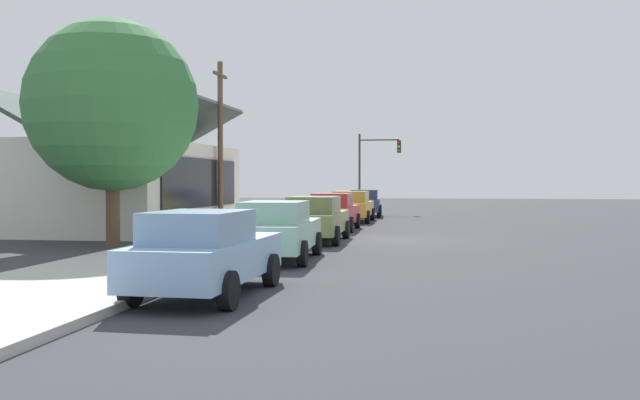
{
  "coord_description": "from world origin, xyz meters",
  "views": [
    {
      "loc": [
        -25.74,
        -1.58,
        2.14
      ],
      "look_at": [
        0.43,
        2.77,
        1.41
      ],
      "focal_mm": 40.17,
      "sensor_mm": 36.0,
      "label": 1
    }
  ],
  "objects_px": {
    "car_seafoam": "(277,230)",
    "car_olive": "(316,219)",
    "car_skyblue": "(205,253)",
    "utility_pole_wooden": "(220,141)",
    "car_mustard": "(352,206)",
    "shade_tree": "(112,106)",
    "traffic_light_main": "(376,160)",
    "car_cherry": "(334,211)",
    "car_navy": "(365,203)",
    "fire_hydrant_red": "(307,217)"
  },
  "relations": [
    {
      "from": "car_seafoam",
      "to": "car_olive",
      "type": "bearing_deg",
      "value": -2.85
    },
    {
      "from": "car_skyblue",
      "to": "utility_pole_wooden",
      "type": "xyz_separation_m",
      "value": [
        18.69,
        5.56,
        3.12
      ]
    },
    {
      "from": "utility_pole_wooden",
      "to": "car_mustard",
      "type": "bearing_deg",
      "value": -45.77
    },
    {
      "from": "car_seafoam",
      "to": "shade_tree",
      "type": "relative_size",
      "value": 0.63
    },
    {
      "from": "car_seafoam",
      "to": "traffic_light_main",
      "type": "height_order",
      "value": "traffic_light_main"
    },
    {
      "from": "car_mustard",
      "to": "traffic_light_main",
      "type": "height_order",
      "value": "traffic_light_main"
    },
    {
      "from": "traffic_light_main",
      "to": "shade_tree",
      "type": "bearing_deg",
      "value": 166.1
    },
    {
      "from": "car_skyblue",
      "to": "car_seafoam",
      "type": "xyz_separation_m",
      "value": [
        6.01,
        0.03,
        0.0
      ]
    },
    {
      "from": "car_cherry",
      "to": "car_olive",
      "type": "bearing_deg",
      "value": -178.14
    },
    {
      "from": "traffic_light_main",
      "to": "utility_pole_wooden",
      "type": "bearing_deg",
      "value": 160.23
    },
    {
      "from": "car_navy",
      "to": "car_skyblue",
      "type": "bearing_deg",
      "value": 176.77
    },
    {
      "from": "car_olive",
      "to": "car_mustard",
      "type": "height_order",
      "value": "same"
    },
    {
      "from": "car_olive",
      "to": "car_navy",
      "type": "distance_m",
      "value": 17.73
    },
    {
      "from": "traffic_light_main",
      "to": "utility_pole_wooden",
      "type": "distance_m",
      "value": 16.74
    },
    {
      "from": "car_skyblue",
      "to": "utility_pole_wooden",
      "type": "distance_m",
      "value": 19.74
    },
    {
      "from": "car_cherry",
      "to": "traffic_light_main",
      "type": "xyz_separation_m",
      "value": [
        16.82,
        -0.32,
        2.68
      ]
    },
    {
      "from": "car_skyblue",
      "to": "car_olive",
      "type": "relative_size",
      "value": 0.91
    },
    {
      "from": "car_skyblue",
      "to": "shade_tree",
      "type": "xyz_separation_m",
      "value": [
        9.09,
        6.17,
        3.73
      ]
    },
    {
      "from": "car_cherry",
      "to": "shade_tree",
      "type": "xyz_separation_m",
      "value": [
        -8.52,
        5.96,
        3.73
      ]
    },
    {
      "from": "car_mustard",
      "to": "shade_tree",
      "type": "relative_size",
      "value": 0.66
    },
    {
      "from": "car_seafoam",
      "to": "shade_tree",
      "type": "bearing_deg",
      "value": 61.06
    },
    {
      "from": "car_olive",
      "to": "traffic_light_main",
      "type": "distance_m",
      "value": 22.77
    },
    {
      "from": "traffic_light_main",
      "to": "fire_hydrant_red",
      "type": "bearing_deg",
      "value": 173.96
    },
    {
      "from": "car_skyblue",
      "to": "shade_tree",
      "type": "relative_size",
      "value": 0.61
    },
    {
      "from": "car_skyblue",
      "to": "car_seafoam",
      "type": "height_order",
      "value": "same"
    },
    {
      "from": "car_skyblue",
      "to": "car_navy",
      "type": "relative_size",
      "value": 1.01
    },
    {
      "from": "car_cherry",
      "to": "traffic_light_main",
      "type": "height_order",
      "value": "traffic_light_main"
    },
    {
      "from": "car_skyblue",
      "to": "car_navy",
      "type": "xyz_separation_m",
      "value": [
        29.55,
        0.1,
        -0.0
      ]
    },
    {
      "from": "shade_tree",
      "to": "utility_pole_wooden",
      "type": "bearing_deg",
      "value": -3.65
    },
    {
      "from": "car_navy",
      "to": "shade_tree",
      "type": "relative_size",
      "value": 0.61
    },
    {
      "from": "car_skyblue",
      "to": "car_mustard",
      "type": "height_order",
      "value": "same"
    },
    {
      "from": "car_olive",
      "to": "car_mustard",
      "type": "bearing_deg",
      "value": -0.02
    },
    {
      "from": "fire_hydrant_red",
      "to": "utility_pole_wooden",
      "type": "bearing_deg",
      "value": 90.78
    },
    {
      "from": "car_mustard",
      "to": "fire_hydrant_red",
      "type": "distance_m",
      "value": 5.35
    },
    {
      "from": "car_cherry",
      "to": "utility_pole_wooden",
      "type": "bearing_deg",
      "value": 78.22
    },
    {
      "from": "car_seafoam",
      "to": "car_olive",
      "type": "relative_size",
      "value": 0.94
    },
    {
      "from": "car_mustard",
      "to": "fire_hydrant_red",
      "type": "xyz_separation_m",
      "value": [
        -5.17,
        1.36,
        -0.32
      ]
    },
    {
      "from": "car_mustard",
      "to": "utility_pole_wooden",
      "type": "xyz_separation_m",
      "value": [
        -5.22,
        5.36,
        3.11
      ]
    },
    {
      "from": "traffic_light_main",
      "to": "fire_hydrant_red",
      "type": "relative_size",
      "value": 7.32
    },
    {
      "from": "shade_tree",
      "to": "traffic_light_main",
      "type": "distance_m",
      "value": 26.13
    },
    {
      "from": "shade_tree",
      "to": "utility_pole_wooden",
      "type": "xyz_separation_m",
      "value": [
        9.6,
        -0.61,
        -0.61
      ]
    },
    {
      "from": "car_seafoam",
      "to": "car_navy",
      "type": "height_order",
      "value": "same"
    },
    {
      "from": "utility_pole_wooden",
      "to": "car_skyblue",
      "type": "bearing_deg",
      "value": -163.44
    },
    {
      "from": "car_skyblue",
      "to": "fire_hydrant_red",
      "type": "relative_size",
      "value": 6.29
    },
    {
      "from": "car_skyblue",
      "to": "car_navy",
      "type": "distance_m",
      "value": 29.55
    },
    {
      "from": "car_cherry",
      "to": "fire_hydrant_red",
      "type": "distance_m",
      "value": 1.78
    },
    {
      "from": "car_navy",
      "to": "fire_hydrant_red",
      "type": "height_order",
      "value": "car_navy"
    },
    {
      "from": "car_seafoam",
      "to": "shade_tree",
      "type": "height_order",
      "value": "shade_tree"
    },
    {
      "from": "shade_tree",
      "to": "traffic_light_main",
      "type": "xyz_separation_m",
      "value": [
        25.34,
        -6.27,
        -1.05
      ]
    },
    {
      "from": "car_seafoam",
      "to": "shade_tree",
      "type": "distance_m",
      "value": 7.81
    }
  ]
}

